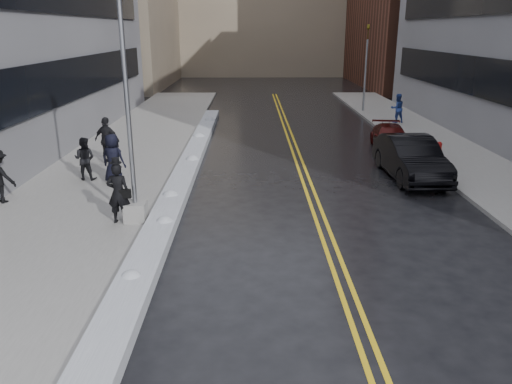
{
  "coord_description": "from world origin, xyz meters",
  "views": [
    {
      "loc": [
        0.27,
        -12.51,
        5.82
      ],
      "look_at": [
        0.42,
        1.31,
        1.3
      ],
      "focal_mm": 35.0,
      "sensor_mm": 36.0,
      "label": 1
    }
  ],
  "objects_px": {
    "fire_hydrant": "(439,149)",
    "pedestrian_b": "(85,159)",
    "pedestrian_east": "(397,108)",
    "pedestrian_c": "(113,158)",
    "pedestrian_d": "(107,140)",
    "car_black": "(411,158)",
    "pedestrian_fedora": "(118,193)",
    "car_maroon": "(390,138)",
    "traffic_signal": "(366,65)",
    "lamppost": "(131,146)"
  },
  "relations": [
    {
      "from": "traffic_signal",
      "to": "pedestrian_fedora",
      "type": "height_order",
      "value": "traffic_signal"
    },
    {
      "from": "pedestrian_fedora",
      "to": "pedestrian_c",
      "type": "bearing_deg",
      "value": -70.96
    },
    {
      "from": "pedestrian_east",
      "to": "car_maroon",
      "type": "distance_m",
      "value": 7.33
    },
    {
      "from": "pedestrian_b",
      "to": "car_black",
      "type": "bearing_deg",
      "value": -171.43
    },
    {
      "from": "fire_hydrant",
      "to": "pedestrian_fedora",
      "type": "xyz_separation_m",
      "value": [
        -12.75,
        -8.15,
        0.54
      ]
    },
    {
      "from": "fire_hydrant",
      "to": "pedestrian_b",
      "type": "xyz_separation_m",
      "value": [
        -15.25,
        -3.48,
        0.45
      ]
    },
    {
      "from": "lamppost",
      "to": "car_maroon",
      "type": "bearing_deg",
      "value": 43.55
    },
    {
      "from": "lamppost",
      "to": "pedestrian_b",
      "type": "distance_m",
      "value": 5.61
    },
    {
      "from": "lamppost",
      "to": "pedestrian_d",
      "type": "bearing_deg",
      "value": 111.23
    },
    {
      "from": "lamppost",
      "to": "car_maroon",
      "type": "relative_size",
      "value": 1.8
    },
    {
      "from": "pedestrian_fedora",
      "to": "car_black",
      "type": "xyz_separation_m",
      "value": [
        10.52,
        5.22,
        -0.24
      ]
    },
    {
      "from": "pedestrian_fedora",
      "to": "traffic_signal",
      "type": "bearing_deg",
      "value": -116.58
    },
    {
      "from": "pedestrian_d",
      "to": "pedestrian_fedora",
      "type": "bearing_deg",
      "value": 125.39
    },
    {
      "from": "lamppost",
      "to": "pedestrian_east",
      "type": "distance_m",
      "value": 21.39
    },
    {
      "from": "pedestrian_b",
      "to": "pedestrian_d",
      "type": "relative_size",
      "value": 0.83
    },
    {
      "from": "pedestrian_d",
      "to": "car_black",
      "type": "xyz_separation_m",
      "value": [
        12.83,
        -2.02,
        -0.32
      ]
    },
    {
      "from": "pedestrian_d",
      "to": "pedestrian_b",
      "type": "bearing_deg",
      "value": 103.49
    },
    {
      "from": "lamppost",
      "to": "pedestrian_fedora",
      "type": "bearing_deg",
      "value": -161.95
    },
    {
      "from": "lamppost",
      "to": "pedestrian_fedora",
      "type": "xyz_separation_m",
      "value": [
        -0.45,
        -0.15,
        -1.44
      ]
    },
    {
      "from": "fire_hydrant",
      "to": "pedestrian_fedora",
      "type": "height_order",
      "value": "pedestrian_fedora"
    },
    {
      "from": "pedestrian_d",
      "to": "pedestrian_east",
      "type": "xyz_separation_m",
      "value": [
        15.61,
        9.94,
        -0.11
      ]
    },
    {
      "from": "pedestrian_fedora",
      "to": "car_maroon",
      "type": "xyz_separation_m",
      "value": [
        11.04,
        10.22,
        -0.48
      ]
    },
    {
      "from": "pedestrian_fedora",
      "to": "pedestrian_b",
      "type": "relative_size",
      "value": 1.11
    },
    {
      "from": "pedestrian_c",
      "to": "traffic_signal",
      "type": "bearing_deg",
      "value": -109.12
    },
    {
      "from": "pedestrian_east",
      "to": "car_black",
      "type": "bearing_deg",
      "value": 64.41
    },
    {
      "from": "pedestrian_c",
      "to": "pedestrian_d",
      "type": "relative_size",
      "value": 0.94
    },
    {
      "from": "lamppost",
      "to": "car_black",
      "type": "bearing_deg",
      "value": 26.76
    },
    {
      "from": "pedestrian_c",
      "to": "pedestrian_d",
      "type": "xyz_separation_m",
      "value": [
        -1.04,
        3.01,
        0.06
      ]
    },
    {
      "from": "lamppost",
      "to": "car_black",
      "type": "height_order",
      "value": "lamppost"
    },
    {
      "from": "fire_hydrant",
      "to": "pedestrian_d",
      "type": "relative_size",
      "value": 0.36
    },
    {
      "from": "pedestrian_b",
      "to": "pedestrian_east",
      "type": "bearing_deg",
      "value": -135.52
    },
    {
      "from": "pedestrian_east",
      "to": "pedestrian_c",
      "type": "bearing_deg",
      "value": 29.15
    },
    {
      "from": "car_black",
      "to": "pedestrian_d",
      "type": "bearing_deg",
      "value": 169.2
    },
    {
      "from": "pedestrian_fedora",
      "to": "car_maroon",
      "type": "bearing_deg",
      "value": -134.86
    },
    {
      "from": "lamppost",
      "to": "pedestrian_d",
      "type": "relative_size",
      "value": 3.73
    },
    {
      "from": "pedestrian_d",
      "to": "fire_hydrant",
      "type": "bearing_deg",
      "value": -158.87
    },
    {
      "from": "pedestrian_b",
      "to": "car_maroon",
      "type": "relative_size",
      "value": 0.4
    },
    {
      "from": "pedestrian_c",
      "to": "pedestrian_east",
      "type": "bearing_deg",
      "value": -120.47
    },
    {
      "from": "traffic_signal",
      "to": "pedestrian_c",
      "type": "height_order",
      "value": "traffic_signal"
    },
    {
      "from": "pedestrian_b",
      "to": "car_maroon",
      "type": "xyz_separation_m",
      "value": [
        13.54,
        5.56,
        -0.38
      ]
    },
    {
      "from": "fire_hydrant",
      "to": "pedestrian_b",
      "type": "bearing_deg",
      "value": -167.13
    },
    {
      "from": "fire_hydrant",
      "to": "pedestrian_b",
      "type": "distance_m",
      "value": 15.65
    },
    {
      "from": "pedestrian_d",
      "to": "car_maroon",
      "type": "bearing_deg",
      "value": -149.74
    },
    {
      "from": "lamppost",
      "to": "pedestrian_b",
      "type": "bearing_deg",
      "value": 123.14
    },
    {
      "from": "lamppost",
      "to": "pedestrian_east",
      "type": "bearing_deg",
      "value": 52.96
    },
    {
      "from": "fire_hydrant",
      "to": "pedestrian_east",
      "type": "xyz_separation_m",
      "value": [
        0.56,
        9.03,
        0.51
      ]
    },
    {
      "from": "fire_hydrant",
      "to": "pedestrian_fedora",
      "type": "distance_m",
      "value": 15.14
    },
    {
      "from": "lamppost",
      "to": "traffic_signal",
      "type": "bearing_deg",
      "value": 61.79
    },
    {
      "from": "pedestrian_c",
      "to": "car_maroon",
      "type": "bearing_deg",
      "value": -136.17
    },
    {
      "from": "car_black",
      "to": "pedestrian_east",
      "type": "bearing_deg",
      "value": 75.04
    }
  ]
}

